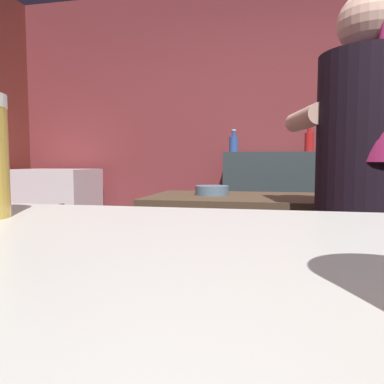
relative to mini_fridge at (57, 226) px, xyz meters
The scene contains 8 objects.
wall_back 2.22m from the mini_fridge, 12.62° to the left, with size 5.20×0.10×2.70m, color brown.
prep_counter 2.63m from the mini_fridge, 26.05° to the right, with size 2.10×0.60×0.93m, color #4B3928.
back_shelf 2.00m from the mini_fridge, ahead, with size 0.89×0.36×1.19m, color #313D40.
mini_fridge is the anchor object (origin of this frame).
bartender 2.81m from the mini_fridge, 35.51° to the right, with size 0.48×0.54×1.70m.
mixing_bowl 2.02m from the mini_fridge, 34.70° to the right, with size 0.18×0.18×0.05m, color slate.
bottle_soy 2.38m from the mini_fridge, ahead, with size 0.07×0.07×0.24m.
bottle_olive_oil 1.79m from the mini_fridge, ahead, with size 0.07×0.07×0.20m.
Camera 1 is at (-0.10, -1.28, 1.10)m, focal length 34.33 mm.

